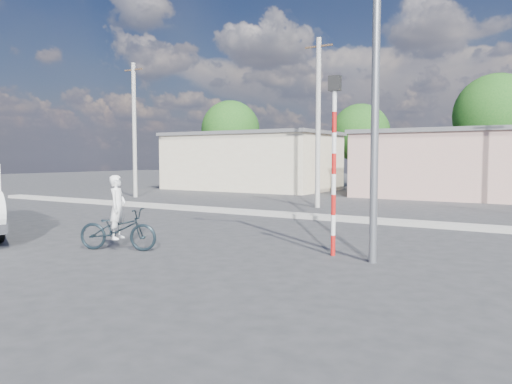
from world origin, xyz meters
The scene contains 9 objects.
ground_plane centered at (0.00, 0.00, 0.00)m, with size 120.00×120.00×0.00m, color #2B2B2E.
median centered at (0.00, 8.00, 0.08)m, with size 40.00×0.80×0.16m, color #99968E.
bicycle centered at (-1.83, -0.76, 0.55)m, with size 0.72×2.08×1.09m, color black.
cyclist centered at (-1.83, -0.76, 0.82)m, with size 0.60×0.39×1.65m, color white.
traffic_pole centered at (3.20, 1.50, 2.59)m, with size 0.28×0.18×4.36m.
streetlight centered at (4.14, 1.20, 4.96)m, with size 2.34×0.22×9.00m.
building_row centered at (1.10, 22.00, 2.13)m, with size 37.80×7.30×4.44m.
tree_row centered at (3.76, 28.45, 4.99)m, with size 43.62×7.43×8.42m.
utility_poles centered at (3.25, 12.00, 4.07)m, with size 35.40×0.24×8.00m.
Camera 1 is at (7.91, -9.80, 2.41)m, focal length 35.00 mm.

